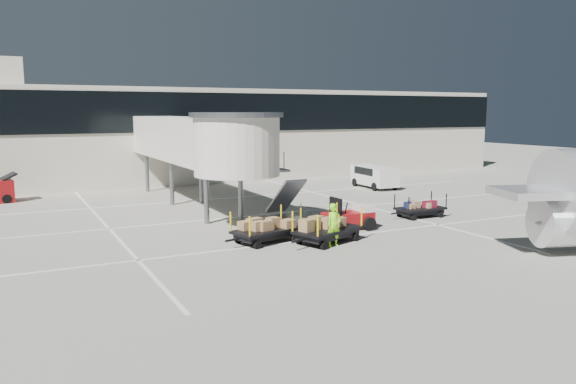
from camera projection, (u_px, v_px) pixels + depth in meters
name	position (u px, v px, depth m)	size (l,w,h in m)	color
ground	(367.00, 245.00, 25.77)	(140.00, 140.00, 0.00)	gray
lane_markings	(269.00, 213.00, 33.71)	(40.00, 30.00, 0.02)	silver
terminal	(177.00, 133.00, 51.46)	(64.00, 12.11, 15.20)	beige
jet_bridge	(199.00, 141.00, 34.21)	(5.70, 20.40, 6.03)	silver
baggage_tug	(349.00, 218.00, 29.04)	(2.65, 1.70, 1.72)	maroon
suitcase_cart	(421.00, 209.00, 32.43)	(3.49, 1.42, 1.37)	black
box_cart_near	(326.00, 230.00, 25.99)	(4.17, 2.69, 1.61)	black
box_cart_far	(270.00, 229.00, 26.22)	(4.00, 2.33, 1.54)	black
ground_worker	(334.00, 225.00, 25.35)	(0.72, 0.47, 1.98)	#81E217
minivan	(374.00, 175.00, 44.88)	(2.27, 4.68, 1.73)	silver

